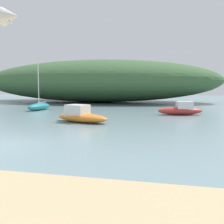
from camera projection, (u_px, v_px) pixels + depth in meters
name	position (u px, v px, depth m)	size (l,w,h in m)	color
ground_plane	(7.00, 144.00, 10.69)	(120.00, 120.00, 0.00)	gray
distant_hill	(96.00, 81.00, 39.37)	(36.26, 15.18, 6.25)	#3D6038
sailboat_far_right	(39.00, 106.00, 25.76)	(1.40, 3.51, 4.58)	teal
motorboat_far_left	(181.00, 110.00, 21.49)	(3.77, 1.78, 1.11)	#B72D28
motorboat_centre_water	(81.00, 116.00, 17.23)	(4.14, 2.58, 1.14)	orange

